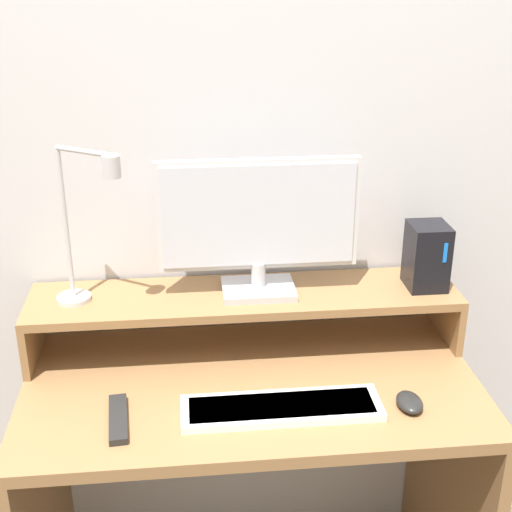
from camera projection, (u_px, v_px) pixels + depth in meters
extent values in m
cube|color=silver|center=(238.00, 142.00, 1.81)|extent=(6.00, 0.05, 2.50)
cube|color=olive|center=(251.00, 387.00, 1.72)|extent=(1.09, 0.58, 0.03)
cube|color=olive|center=(448.00, 492.00, 1.91)|extent=(0.03, 0.58, 0.71)
cube|color=olive|center=(33.00, 334.00, 1.79)|extent=(0.02, 0.23, 0.13)
cube|color=olive|center=(445.00, 313.00, 1.89)|extent=(0.02, 0.23, 0.13)
cube|color=olive|center=(245.00, 297.00, 1.81)|extent=(1.09, 0.23, 0.02)
cube|color=#BCBCC1|center=(258.00, 289.00, 1.81)|extent=(0.18, 0.14, 0.02)
cylinder|color=#BCBCC1|center=(258.00, 274.00, 1.79)|extent=(0.04, 0.04, 0.06)
cube|color=silver|center=(258.00, 214.00, 1.73)|extent=(0.50, 0.02, 0.28)
cube|color=silver|center=(259.00, 216.00, 1.72)|extent=(0.47, 0.01, 0.25)
cylinder|color=silver|center=(74.00, 298.00, 1.77)|extent=(0.08, 0.08, 0.01)
cylinder|color=silver|center=(66.00, 225.00, 1.69)|extent=(0.01, 0.01, 0.38)
cylinder|color=silver|center=(83.00, 151.00, 1.59)|extent=(0.13, 0.09, 0.01)
cylinder|color=silver|center=(111.00, 167.00, 1.56)|extent=(0.04, 0.04, 0.05)
cube|color=black|center=(427.00, 256.00, 1.81)|extent=(0.10, 0.10, 0.17)
cube|color=#1972F2|center=(445.00, 253.00, 1.75)|extent=(0.01, 0.00, 0.05)
cube|color=white|center=(282.00, 408.00, 1.59)|extent=(0.45, 0.13, 0.02)
cube|color=silver|center=(282.00, 406.00, 1.59)|extent=(0.41, 0.10, 0.01)
ellipsoid|color=black|center=(409.00, 402.00, 1.61)|extent=(0.06, 0.09, 0.03)
cube|color=black|center=(118.00, 419.00, 1.56)|extent=(0.05, 0.17, 0.02)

